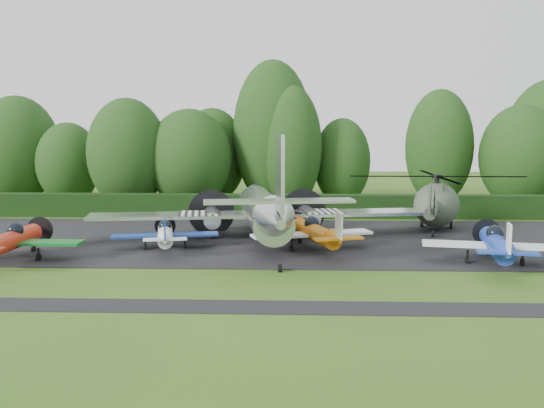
{
  "coord_description": "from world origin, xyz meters",
  "views": [
    {
      "loc": [
        4.88,
        -31.13,
        7.56
      ],
      "look_at": [
        3.29,
        10.08,
        2.5
      ],
      "focal_mm": 40.0,
      "sensor_mm": 36.0,
      "label": 1
    }
  ],
  "objects_px": {
    "transport_plane": "(263,211)",
    "light_plane_orange": "(315,232)",
    "light_plane_white": "(165,234)",
    "helicopter": "(437,201)",
    "light_plane_blue": "(496,244)",
    "light_plane_red": "(10,241)"
  },
  "relations": [
    {
      "from": "transport_plane",
      "to": "light_plane_orange",
      "type": "distance_m",
      "value": 4.76
    },
    {
      "from": "light_plane_white",
      "to": "helicopter",
      "type": "xyz_separation_m",
      "value": [
        18.82,
        8.39,
        1.19
      ]
    },
    {
      "from": "light_plane_orange",
      "to": "light_plane_blue",
      "type": "height_order",
      "value": "light_plane_blue"
    },
    {
      "from": "light_plane_red",
      "to": "helicopter",
      "type": "height_order",
      "value": "helicopter"
    },
    {
      "from": "transport_plane",
      "to": "light_plane_white",
      "type": "height_order",
      "value": "transport_plane"
    },
    {
      "from": "light_plane_orange",
      "to": "helicopter",
      "type": "bearing_deg",
      "value": 60.75
    },
    {
      "from": "light_plane_red",
      "to": "helicopter",
      "type": "bearing_deg",
      "value": 23.55
    },
    {
      "from": "transport_plane",
      "to": "light_plane_white",
      "type": "distance_m",
      "value": 6.8
    },
    {
      "from": "light_plane_white",
      "to": "light_plane_blue",
      "type": "relative_size",
      "value": 0.84
    },
    {
      "from": "light_plane_blue",
      "to": "helicopter",
      "type": "distance_m",
      "value": 12.14
    },
    {
      "from": "helicopter",
      "to": "light_plane_orange",
      "type": "bearing_deg",
      "value": -153.74
    },
    {
      "from": "transport_plane",
      "to": "light_plane_blue",
      "type": "distance_m",
      "value": 14.98
    },
    {
      "from": "light_plane_orange",
      "to": "light_plane_blue",
      "type": "bearing_deg",
      "value": -1.28
    },
    {
      "from": "transport_plane",
      "to": "light_plane_red",
      "type": "height_order",
      "value": "transport_plane"
    },
    {
      "from": "transport_plane",
      "to": "helicopter",
      "type": "xyz_separation_m",
      "value": [
        12.83,
        5.33,
        0.15
      ]
    },
    {
      "from": "light_plane_red",
      "to": "light_plane_white",
      "type": "xyz_separation_m",
      "value": [
        8.13,
        3.75,
        -0.19
      ]
    },
    {
      "from": "light_plane_orange",
      "to": "helicopter",
      "type": "height_order",
      "value": "helicopter"
    },
    {
      "from": "light_plane_red",
      "to": "light_plane_white",
      "type": "relative_size",
      "value": 1.18
    },
    {
      "from": "light_plane_white",
      "to": "light_plane_blue",
      "type": "xyz_separation_m",
      "value": [
        19.33,
        -3.71,
        0.2
      ]
    },
    {
      "from": "light_plane_red",
      "to": "light_plane_white",
      "type": "bearing_deg",
      "value": 24.07
    },
    {
      "from": "helicopter",
      "to": "light_plane_blue",
      "type": "bearing_deg",
      "value": -103.46
    },
    {
      "from": "transport_plane",
      "to": "light_plane_blue",
      "type": "height_order",
      "value": "transport_plane"
    }
  ]
}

